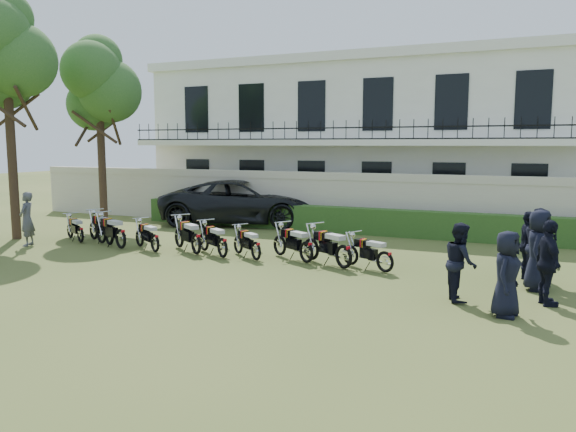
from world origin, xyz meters
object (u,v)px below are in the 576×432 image
Objects in this scene: inspector at (27,219)px; officer_0 at (507,274)px; officer_4 at (540,246)px; motorcycle_2 at (121,234)px; officer_2 at (548,263)px; motorcycle_1 at (109,231)px; tree_west_mid at (6,51)px; motorcycle_5 at (222,243)px; motorcycle_7 at (306,247)px; suv at (242,202)px; officer_3 at (539,250)px; motorcycle_4 at (196,239)px; motorcycle_6 at (256,246)px; officer_1 at (460,262)px; officer_5 at (527,245)px; motorcycle_8 at (344,251)px; motorcycle_9 at (385,257)px; motorcycle_3 at (155,239)px; tree_west_near at (99,84)px.

officer_0 is (15.28, -1.85, -0.05)m from inspector.
officer_4 reaches higher than inspector.
motorcycle_2 is 1.05× the size of officer_2.
tree_west_mid is at bearing 120.19° from motorcycle_1.
motorcycle_5 is 8.55m from officer_0.
officer_0 reaches higher than motorcycle_7.
suv reaches higher than officer_4.
suv is 3.56× the size of officer_3.
motorcycle_4 is at bearing 0.40° from tree_west_mid.
motorcycle_5 is at bearing 128.98° from motorcycle_6.
officer_5 is at bearing -43.70° from officer_1.
tree_west_mid is 18.28m from officer_3.
motorcycle_8 is at bearing -66.43° from motorcycle_2.
officer_0 is (12.74, -2.96, 0.35)m from motorcycle_1.
motorcycle_2 is at bearing 115.80° from motorcycle_9.
inspector is 15.87m from officer_3.
officer_2 is (1.76, 0.38, 0.06)m from officer_1.
tree_west_mid is at bearing 125.68° from motorcycle_6.
officer_3 is 1.18m from officer_5.
motorcycle_3 is 10.84m from officer_0.
motorcycle_1 is 5.72m from motorcycle_6.
officer_5 is (1.31, 2.81, 0.00)m from officer_1.
officer_4 is (0.02, 0.75, -0.02)m from officer_3.
motorcycle_7 is (5.01, 0.45, 0.04)m from motorcycle_3.
motorcycle_8 is 1.01× the size of officer_2.
officer_5 is (5.84, 0.64, 0.37)m from motorcycle_7.
suv reaches higher than officer_5.
motorcycle_6 is (5.72, -0.23, -0.07)m from motorcycle_1.
motorcycle_2 is 12.20m from officer_0.
motorcycle_9 is 0.25× the size of suv.
tree_west_mid is 17.96m from officer_0.
tree_west_near is 4.54× the size of officer_1.
officer_3 is (13.32, -0.48, 0.44)m from motorcycle_1.
tree_west_mid is 4.11m from tree_west_near.
motorcycle_8 is at bearing -56.46° from motorcycle_4.
motorcycle_1 is 2.80m from inspector.
officer_2 is (8.89, -1.47, 0.44)m from motorcycle_5.
motorcycle_2 is 1.19× the size of motorcycle_3.
officer_3 is (0.58, 2.48, 0.09)m from officer_0.
motorcycle_8 is 3.83m from officer_1.
motorcycle_7 is 6.14m from officer_4.
officer_2 is (11.30, -1.35, 0.47)m from motorcycle_3.
motorcycle_3 is at bearing 77.44° from officer_4.
motorcycle_1 is 1.06× the size of motorcycle_4.
officer_1 is at bearing 63.15° from inspector.
inspector is (-3.37, -0.72, 0.40)m from motorcycle_2.
suv is 3.73× the size of inspector.
motorcycle_3 is 0.88× the size of motorcycle_8.
motorcycle_2 is 1.02× the size of officer_3.
suv is (-4.10, 6.66, 0.51)m from motorcycle_6.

